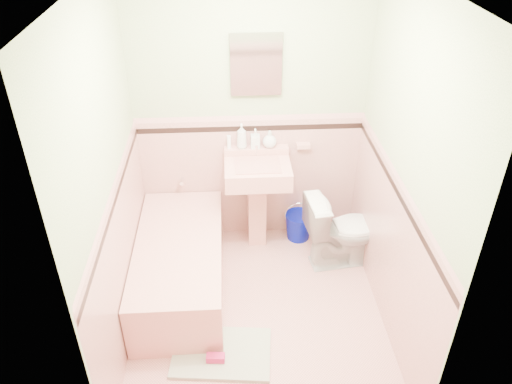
{
  "coord_description": "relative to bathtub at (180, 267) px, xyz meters",
  "views": [
    {
      "loc": [
        -0.19,
        -2.92,
        3.07
      ],
      "look_at": [
        0.0,
        0.25,
        1.0
      ],
      "focal_mm": 35.56,
      "sensor_mm": 36.0,
      "label": 1
    }
  ],
  "objects": [
    {
      "name": "floor",
      "position": [
        0.63,
        -0.33,
        -0.23
      ],
      "size": [
        2.2,
        2.2,
        0.0
      ],
      "primitive_type": "plane",
      "color": "#DD9990",
      "rests_on": "ground"
    },
    {
      "name": "wall_back",
      "position": [
        0.63,
        0.77,
        1.02
      ],
      "size": [
        2.5,
        0.0,
        2.5
      ],
      "primitive_type": "plane",
      "rotation": [
        1.57,
        0.0,
        0.0
      ],
      "color": "beige",
      "rests_on": "ground"
    },
    {
      "name": "wall_front",
      "position": [
        0.63,
        -1.43,
        1.02
      ],
      "size": [
        2.5,
        0.0,
        2.5
      ],
      "primitive_type": "plane",
      "rotation": [
        -1.57,
        0.0,
        0.0
      ],
      "color": "beige",
      "rests_on": "ground"
    },
    {
      "name": "wall_left",
      "position": [
        -0.37,
        -0.33,
        1.02
      ],
      "size": [
        0.0,
        2.5,
        2.5
      ],
      "primitive_type": "plane",
      "rotation": [
        1.57,
        0.0,
        1.57
      ],
      "color": "beige",
      "rests_on": "ground"
    },
    {
      "name": "wall_right",
      "position": [
        1.63,
        -0.33,
        1.02
      ],
      "size": [
        0.0,
        2.5,
        2.5
      ],
      "primitive_type": "plane",
      "rotation": [
        1.57,
        0.0,
        -1.57
      ],
      "color": "beige",
      "rests_on": "ground"
    },
    {
      "name": "wainscot_back",
      "position": [
        0.63,
        0.76,
        0.38
      ],
      "size": [
        2.0,
        0.0,
        2.0
      ],
      "primitive_type": "plane",
      "rotation": [
        1.57,
        0.0,
        0.0
      ],
      "color": "#DF9E95",
      "rests_on": "ground"
    },
    {
      "name": "wainscot_front",
      "position": [
        0.63,
        -1.42,
        0.38
      ],
      "size": [
        2.0,
        0.0,
        2.0
      ],
      "primitive_type": "plane",
      "rotation": [
        -1.57,
        0.0,
        0.0
      ],
      "color": "#DF9E95",
      "rests_on": "ground"
    },
    {
      "name": "wainscot_left",
      "position": [
        -0.36,
        -0.33,
        0.38
      ],
      "size": [
        0.0,
        2.2,
        2.2
      ],
      "primitive_type": "plane",
      "rotation": [
        1.57,
        0.0,
        1.57
      ],
      "color": "#DF9E95",
      "rests_on": "ground"
    },
    {
      "name": "wainscot_right",
      "position": [
        1.62,
        -0.33,
        0.38
      ],
      "size": [
        0.0,
        2.2,
        2.2
      ],
      "primitive_type": "plane",
      "rotation": [
        1.57,
        0.0,
        -1.57
      ],
      "color": "#DF9E95",
      "rests_on": "ground"
    },
    {
      "name": "accent_back",
      "position": [
        0.63,
        0.75,
        0.9
      ],
      "size": [
        2.0,
        0.0,
        2.0
      ],
      "primitive_type": "plane",
      "rotation": [
        1.57,
        0.0,
        0.0
      ],
      "color": "black",
      "rests_on": "ground"
    },
    {
      "name": "accent_front",
      "position": [
        0.63,
        -1.41,
        0.9
      ],
      "size": [
        2.0,
        0.0,
        2.0
      ],
      "primitive_type": "plane",
      "rotation": [
        -1.57,
        0.0,
        0.0
      ],
      "color": "black",
      "rests_on": "ground"
    },
    {
      "name": "accent_left",
      "position": [
        -0.35,
        -0.33,
        0.89
      ],
      "size": [
        0.0,
        2.2,
        2.2
      ],
      "primitive_type": "plane",
      "rotation": [
        1.57,
        0.0,
        1.57
      ],
      "color": "black",
      "rests_on": "ground"
    },
    {
      "name": "accent_right",
      "position": [
        1.61,
        -0.33,
        0.89
      ],
      "size": [
        0.0,
        2.2,
        2.2
      ],
      "primitive_type": "plane",
      "rotation": [
        1.57,
        0.0,
        -1.57
      ],
      "color": "black",
      "rests_on": "ground"
    },
    {
      "name": "cap_back",
      "position": [
        0.63,
        0.75,
        0.99
      ],
      "size": [
        2.0,
        0.0,
        2.0
      ],
      "primitive_type": "plane",
      "rotation": [
        1.57,
        0.0,
        0.0
      ],
      "color": "#DD9C99",
      "rests_on": "ground"
    },
    {
      "name": "cap_front",
      "position": [
        0.63,
        -1.41,
        0.99
      ],
      "size": [
        2.0,
        0.0,
        2.0
      ],
      "primitive_type": "plane",
      "rotation": [
        -1.57,
        0.0,
        0.0
      ],
      "color": "#DD9C99",
      "rests_on": "ground"
    },
    {
      "name": "cap_left",
      "position": [
        -0.35,
        -0.33,
        1.0
      ],
      "size": [
        0.0,
        2.2,
        2.2
      ],
      "primitive_type": "plane",
      "rotation": [
        1.57,
        0.0,
        1.57
      ],
      "color": "#DD9C99",
      "rests_on": "ground"
    },
    {
      "name": "cap_right",
      "position": [
        1.61,
        -0.33,
        1.0
      ],
      "size": [
        0.0,
        2.2,
        2.2
      ],
      "primitive_type": "plane",
      "rotation": [
        1.57,
        0.0,
        -1.57
      ],
      "color": "#DD9C99",
      "rests_on": "ground"
    },
    {
      "name": "bathtub",
      "position": [
        0.0,
        0.0,
        0.0
      ],
      "size": [
        0.7,
        1.5,
        0.45
      ],
      "primitive_type": "cube",
      "color": "#D88E84",
      "rests_on": "floor"
    },
    {
      "name": "tub_faucet",
      "position": [
        0.0,
        0.72,
        0.41
      ],
      "size": [
        0.04,
        0.12,
        0.04
      ],
      "primitive_type": "cylinder",
      "rotation": [
        1.57,
        0.0,
        0.0
      ],
      "color": "silver",
      "rests_on": "wall_back"
    },
    {
      "name": "sink",
      "position": [
        0.68,
        0.53,
        0.22
      ],
      "size": [
        0.57,
        0.48,
        0.9
      ],
      "primitive_type": null,
      "color": "#D88E84",
      "rests_on": "floor"
    },
    {
      "name": "sink_faucet",
      "position": [
        0.68,
        0.67,
        0.72
      ],
      "size": [
        0.02,
        0.02,
        0.1
      ],
      "primitive_type": "cylinder",
      "color": "silver",
      "rests_on": "sink"
    },
    {
      "name": "medicine_cabinet",
      "position": [
        0.68,
        0.74,
        1.47
      ],
      "size": [
        0.39,
        0.04,
        0.49
      ],
      "primitive_type": "cube",
      "color": "white",
      "rests_on": "wall_back"
    },
    {
      "name": "soap_dish",
      "position": [
        1.1,
        0.73,
        0.72
      ],
      "size": [
        0.12,
        0.07,
        0.04
      ],
      "primitive_type": "cube",
      "color": "#D88E84",
      "rests_on": "wall_back"
    },
    {
      "name": "soap_bottle_left",
      "position": [
        0.55,
        0.71,
        0.84
      ],
      "size": [
        0.09,
        0.09,
        0.23
      ],
      "primitive_type": "imported",
      "rotation": [
        0.0,
        0.0,
        -0.04
      ],
      "color": "#B2B2B2",
      "rests_on": "sink"
    },
    {
      "name": "soap_bottle_mid",
      "position": [
        0.67,
        0.71,
        0.82
      ],
      "size": [
        0.08,
        0.08,
        0.17
      ],
      "primitive_type": "imported",
      "rotation": [
        0.0,
        0.0,
        -0.0
      ],
      "color": "#B2B2B2",
      "rests_on": "sink"
    },
    {
      "name": "soap_bottle_right",
      "position": [
        0.8,
        0.71,
        0.81
      ],
      "size": [
        0.12,
        0.12,
        0.16
      ],
      "primitive_type": "imported",
      "rotation": [
        0.0,
        0.0,
        -0.01
      ],
      "color": "#B2B2B2",
      "rests_on": "sink"
    },
    {
      "name": "tube",
      "position": [
        0.44,
        0.71,
        0.79
      ],
      "size": [
        0.05,
        0.05,
        0.12
      ],
      "primitive_type": "cylinder",
      "rotation": [
        0.0,
        0.0,
        0.38
      ],
      "color": "white",
      "rests_on": "sink"
    },
    {
      "name": "toilet",
      "position": [
        1.43,
        0.26,
        0.12
      ],
      "size": [
        0.73,
        0.48,
        0.7
      ],
      "primitive_type": "imported",
      "rotation": [
        0.0,
        0.0,
        1.7
      ],
      "color": "white",
      "rests_on": "floor"
    },
    {
      "name": "bucket",
      "position": [
        1.08,
        0.63,
        -0.09
      ],
      "size": [
        0.35,
        0.35,
        0.27
      ],
      "primitive_type": null,
      "rotation": [
        0.0,
        0.0,
        0.43
      ],
      "color": "#030C94",
      "rests_on": "floor"
    },
    {
      "name": "bath_mat",
      "position": [
        0.34,
        -0.74,
        -0.21
      ],
      "size": [
        0.77,
        0.55,
        0.03
      ],
      "primitive_type": "cube",
      "rotation": [
        0.0,
        0.0,
        -0.11
      ],
      "color": "#A2AC8F",
      "rests_on": "floor"
    },
    {
      "name": "shoe",
      "position": [
        0.29,
        -0.82,
        -0.17
      ],
      "size": [
        0.14,
        0.07,
        0.05
      ],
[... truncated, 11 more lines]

